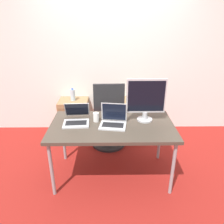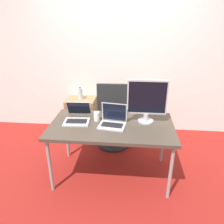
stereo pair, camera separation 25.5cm
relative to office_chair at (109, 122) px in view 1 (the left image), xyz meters
The scene contains 12 objects.
ground_plane 0.83m from the office_chair, 86.46° to the right, with size 14.00×14.00×0.00m, color maroon.
wall_back 1.11m from the office_chair, 86.38° to the left, with size 10.00×0.05×2.60m.
desk 0.76m from the office_chair, 86.46° to the right, with size 1.52×0.83×0.75m.
office_chair is the anchor object (origin of this frame).
cabinet_left 0.77m from the office_chair, 143.76° to the left, with size 0.50×0.41×0.63m.
cabinet_right 0.67m from the office_chair, 43.38° to the left, with size 0.50×0.41×0.63m.
water_bottle 0.82m from the office_chair, 143.62° to the left, with size 0.08×0.08×0.22m.
laptop_left 0.81m from the office_chair, 85.34° to the right, with size 0.34×0.30×0.25m.
laptop_right 0.84m from the office_chair, 122.21° to the right, with size 0.33×0.37×0.23m.
monitor 0.96m from the office_chair, 51.96° to the right, with size 0.48×0.19×0.54m.
coffee_cup_white 0.74m from the office_chair, 104.27° to the right, with size 0.07×0.07×0.12m.
coffee_cup_brown 0.66m from the office_chair, 75.25° to the right, with size 0.08×0.08×0.11m.
Camera 1 is at (-0.03, -2.38, 1.97)m, focal length 35.00 mm.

